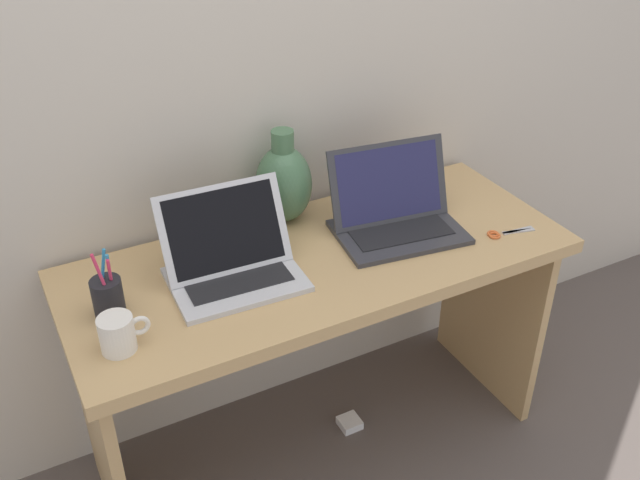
% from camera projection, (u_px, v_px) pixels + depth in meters
% --- Properties ---
extents(ground_plane, '(6.00, 6.00, 0.00)m').
position_uv_depth(ground_plane, '(320.00, 442.00, 2.38)').
color(ground_plane, '#564C47').
extents(back_wall, '(4.40, 0.04, 2.40)m').
position_uv_depth(back_wall, '(265.00, 61.00, 1.99)').
color(back_wall, beige).
rests_on(back_wall, ground).
extents(desk, '(1.41, 0.57, 0.74)m').
position_uv_depth(desk, '(320.00, 303.00, 2.08)').
color(desk, tan).
rests_on(desk, ground).
extents(laptop_left, '(0.35, 0.27, 0.23)m').
position_uv_depth(laptop_left, '(231.00, 256.00, 1.87)').
color(laptop_left, silver).
rests_on(laptop_left, desk).
extents(laptop_right, '(0.39, 0.30, 0.24)m').
position_uv_depth(laptop_right, '(394.00, 209.00, 2.08)').
color(laptop_right, '#333338').
rests_on(laptop_right, desk).
extents(green_vase, '(0.17, 0.17, 0.29)m').
position_uv_depth(green_vase, '(284.00, 182.00, 2.09)').
color(green_vase, '#47704C').
rests_on(green_vase, desk).
extents(coffee_mug, '(0.12, 0.08, 0.09)m').
position_uv_depth(coffee_mug, '(118.00, 334.00, 1.63)').
color(coffee_mug, white).
rests_on(coffee_mug, desk).
extents(pen_cup, '(0.08, 0.08, 0.19)m').
position_uv_depth(pen_cup, '(108.00, 297.00, 1.74)').
color(pen_cup, black).
rests_on(pen_cup, desk).
extents(scissors, '(0.15, 0.06, 0.01)m').
position_uv_depth(scissors, '(503.00, 233.00, 2.08)').
color(scissors, '#B7B7BC').
rests_on(scissors, desk).
extents(power_brick, '(0.07, 0.07, 0.03)m').
position_uv_depth(power_brick, '(350.00, 423.00, 2.44)').
color(power_brick, white).
rests_on(power_brick, ground).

